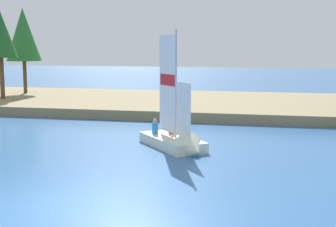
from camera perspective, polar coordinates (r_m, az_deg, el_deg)
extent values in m
plane|color=#2D609E|center=(14.39, -13.67, -10.84)|extent=(200.00, 200.00, 0.00)
cube|color=#897A56|center=(36.71, 3.09, 1.20)|extent=(80.00, 14.87, 0.63)
cylinder|color=brown|center=(43.41, -16.65, 4.18)|extent=(0.31, 0.31, 2.79)
cone|color=#286B2D|center=(43.35, -16.85, 8.99)|extent=(2.96, 2.96, 4.50)
cylinder|color=brown|center=(39.24, -19.14, 4.00)|extent=(0.33, 0.33, 3.18)
cone|color=#1E5B23|center=(39.19, -19.37, 9.03)|extent=(2.57, 2.57, 3.72)
cube|color=silver|center=(22.12, 0.48, -3.42)|extent=(3.73, 4.06, 0.47)
cone|color=silver|center=(20.41, 3.00, -4.39)|extent=(1.73, 1.67, 1.42)
cylinder|color=#B7B7BC|center=(21.41, 0.97, 3.42)|extent=(0.08, 0.08, 4.87)
cube|color=white|center=(22.15, -0.03, 3.61)|extent=(1.09, 1.31, 4.41)
cube|color=red|center=(22.14, -0.03, 4.02)|extent=(0.98, 1.19, 0.53)
cube|color=white|center=(20.88, 1.87, 0.44)|extent=(0.81, 0.98, 2.40)
cylinder|color=#B7B7BC|center=(22.43, -0.03, -2.09)|extent=(1.11, 1.33, 0.06)
cube|color=#338CCC|center=(22.86, -1.56, -1.78)|extent=(0.33, 0.34, 0.53)
sphere|color=tan|center=(22.80, -1.56, -0.85)|extent=(0.20, 0.20, 0.20)
cube|color=red|center=(22.84, 0.41, -1.79)|extent=(0.33, 0.34, 0.53)
sphere|color=tan|center=(22.78, 0.41, -0.85)|extent=(0.20, 0.20, 0.20)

